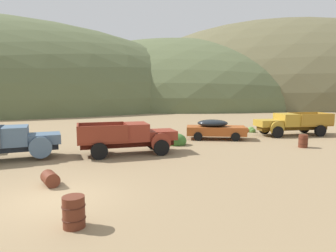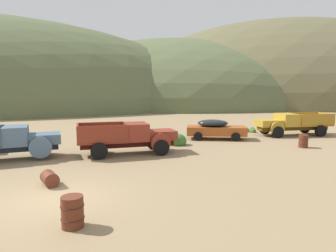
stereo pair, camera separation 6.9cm
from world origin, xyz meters
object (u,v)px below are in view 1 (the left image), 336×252
at_px(oil_drum_by_truck, 74,212).
at_px(oil_drum_foreground, 303,141).
at_px(truck_rust_red, 134,137).
at_px(truck_mustard, 288,124).
at_px(oil_drum_tipped, 50,179).
at_px(truck_chalk_blue, 12,142).
at_px(car_oxide_orange, 218,129).

height_order(oil_drum_by_truck, oil_drum_foreground, oil_drum_by_truck).
distance_m(truck_rust_red, oil_drum_by_truck, 9.88).
xyz_separation_m(truck_rust_red, oil_drum_foreground, (11.46, -0.87, -0.57)).
bearing_deg(oil_drum_foreground, oil_drum_by_truck, -149.37).
xyz_separation_m(truck_mustard, oil_drum_foreground, (-2.37, -4.94, -0.58)).
bearing_deg(truck_rust_red, oil_drum_by_truck, -110.08).
bearing_deg(oil_drum_tipped, oil_drum_by_truck, -73.82).
bearing_deg(truck_chalk_blue, oil_drum_tipped, -71.90).
xyz_separation_m(oil_drum_by_truck, oil_drum_foreground, (14.42, 8.54, -0.02)).
bearing_deg(truck_mustard, truck_chalk_blue, 14.71).
bearing_deg(truck_mustard, oil_drum_tipped, 31.27).
distance_m(truck_mustard, oil_drum_tipped, 20.29).
height_order(oil_drum_by_truck, oil_drum_tipped, oil_drum_by_truck).
relative_size(truck_chalk_blue, truck_rust_red, 0.99).
bearing_deg(truck_chalk_blue, truck_mustard, 2.53).
height_order(truck_chalk_blue, oil_drum_foreground, truck_chalk_blue).
xyz_separation_m(truck_mustard, oil_drum_by_truck, (-16.79, -13.47, -0.56)).
bearing_deg(oil_drum_tipped, car_oxide_orange, 38.60).
height_order(car_oxide_orange, oil_drum_by_truck, car_oxide_orange).
height_order(car_oxide_orange, truck_mustard, truck_mustard).
height_order(car_oxide_orange, oil_drum_foreground, car_oxide_orange).
xyz_separation_m(truck_rust_red, oil_drum_by_truck, (-2.96, -9.41, -0.56)).
height_order(truck_rust_red, oil_drum_foreground, truck_rust_red).
relative_size(truck_rust_red, car_oxide_orange, 1.16).
distance_m(truck_rust_red, truck_mustard, 14.41).
xyz_separation_m(oil_drum_by_truck, oil_drum_tipped, (-1.19, 4.10, -0.16)).
relative_size(truck_chalk_blue, car_oxide_orange, 1.15).
distance_m(truck_chalk_blue, oil_drum_by_truck, 10.25).
bearing_deg(oil_drum_foreground, car_oxide_orange, 132.80).
distance_m(oil_drum_by_truck, oil_drum_foreground, 16.76).
xyz_separation_m(car_oxide_orange, oil_drum_by_truck, (-10.15, -13.15, -0.36)).
relative_size(truck_mustard, oil_drum_foreground, 7.47).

